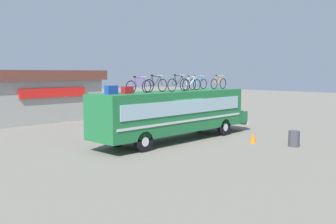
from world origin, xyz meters
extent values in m
plane|color=slate|center=(0.00, 0.00, 0.00)|extent=(120.00, 120.00, 0.00)
cube|color=#1E6B38|center=(0.00, 0.00, 1.73)|extent=(10.54, 2.34, 2.29)
cube|color=#1E6B38|center=(5.77, 0.00, 0.96)|extent=(0.99, 2.15, 0.75)
cube|color=#99B7C6|center=(0.00, -1.18, 2.05)|extent=(9.70, 0.04, 0.76)
cube|color=#99B7C6|center=(0.00, 1.18, 2.05)|extent=(9.70, 0.04, 0.76)
cube|color=silver|center=(0.00, -1.19, 1.28)|extent=(10.12, 0.03, 0.12)
cube|color=silver|center=(0.00, 1.19, 1.28)|extent=(10.12, 0.03, 0.12)
cube|color=silver|center=(6.32, 0.00, 0.51)|extent=(0.16, 2.22, 0.24)
cylinder|color=black|center=(3.58, -1.03, 0.52)|extent=(1.04, 0.28, 1.04)
cylinder|color=silver|center=(3.58, -1.03, 0.52)|extent=(0.47, 0.30, 0.47)
cylinder|color=black|center=(3.58, 1.03, 0.52)|extent=(1.04, 0.28, 1.04)
cylinder|color=silver|center=(3.58, 1.03, 0.52)|extent=(0.47, 0.30, 0.47)
cylinder|color=black|center=(-3.27, -1.03, 0.52)|extent=(1.04, 0.28, 1.04)
cylinder|color=silver|center=(-3.27, -1.03, 0.52)|extent=(0.47, 0.30, 0.47)
cylinder|color=black|center=(-3.27, 1.03, 0.52)|extent=(1.04, 0.28, 1.04)
cylinder|color=silver|center=(-3.27, 1.03, 0.52)|extent=(0.47, 0.30, 0.47)
cube|color=#193899|center=(-4.30, 0.16, 3.09)|extent=(0.61, 0.34, 0.42)
cube|color=maroon|center=(-3.50, -0.11, 3.06)|extent=(0.56, 0.33, 0.36)
torus|color=black|center=(-3.32, -0.19, 3.21)|extent=(0.66, 0.04, 0.66)
torus|color=black|center=(-2.25, -0.19, 3.21)|extent=(0.66, 0.04, 0.66)
cylinder|color=purple|center=(-3.00, -0.19, 3.46)|extent=(0.21, 0.04, 0.47)
cylinder|color=purple|center=(-2.68, -0.19, 3.44)|extent=(0.50, 0.04, 0.45)
cylinder|color=purple|center=(-2.77, -0.19, 3.67)|extent=(0.65, 0.04, 0.07)
cylinder|color=purple|center=(-3.12, -0.19, 3.22)|extent=(0.41, 0.03, 0.05)
cylinder|color=purple|center=(-3.21, -0.19, 3.45)|extent=(0.26, 0.03, 0.49)
cylinder|color=purple|center=(-2.35, -0.19, 3.43)|extent=(0.22, 0.03, 0.46)
cylinder|color=silver|center=(-2.44, -0.19, 3.71)|extent=(0.03, 0.44, 0.03)
ellipsoid|color=black|center=(-3.09, -0.19, 3.73)|extent=(0.20, 0.08, 0.06)
torus|color=black|center=(-1.97, -0.06, 3.23)|extent=(0.71, 0.04, 0.71)
torus|color=black|center=(-0.94, -0.06, 3.23)|extent=(0.71, 0.04, 0.71)
cylinder|color=black|center=(-1.66, -0.06, 3.50)|extent=(0.20, 0.04, 0.51)
cylinder|color=black|center=(-1.35, -0.06, 3.49)|extent=(0.48, 0.04, 0.49)
cylinder|color=black|center=(-1.43, -0.06, 3.73)|extent=(0.62, 0.04, 0.07)
cylinder|color=black|center=(-1.77, -0.06, 3.24)|extent=(0.39, 0.03, 0.05)
cylinder|color=black|center=(-1.85, -0.06, 3.49)|extent=(0.25, 0.03, 0.53)
cylinder|color=black|center=(-1.03, -0.06, 3.48)|extent=(0.22, 0.03, 0.50)
cylinder|color=silver|center=(-1.12, -0.06, 3.77)|extent=(0.03, 0.44, 0.03)
ellipsoid|color=black|center=(-1.74, -0.06, 3.79)|extent=(0.20, 0.08, 0.06)
torus|color=black|center=(-0.51, -0.39, 3.24)|extent=(0.73, 0.04, 0.73)
torus|color=black|center=(0.52, -0.39, 3.24)|extent=(0.73, 0.04, 0.73)
cylinder|color=black|center=(-0.20, -0.39, 3.52)|extent=(0.20, 0.04, 0.52)
cylinder|color=black|center=(0.11, -0.39, 3.50)|extent=(0.48, 0.04, 0.50)
cylinder|color=black|center=(0.03, -0.39, 3.75)|extent=(0.62, 0.04, 0.07)
cylinder|color=black|center=(-0.31, -0.39, 3.25)|extent=(0.39, 0.03, 0.05)
cylinder|color=black|center=(-0.39, -0.39, 3.51)|extent=(0.25, 0.03, 0.54)
cylinder|color=black|center=(0.43, -0.39, 3.49)|extent=(0.21, 0.03, 0.51)
cylinder|color=silver|center=(0.33, -0.39, 3.79)|extent=(0.03, 0.44, 0.03)
ellipsoid|color=black|center=(-0.28, -0.39, 3.81)|extent=(0.20, 0.08, 0.06)
torus|color=black|center=(0.90, -0.20, 3.21)|extent=(0.66, 0.04, 0.66)
torus|color=black|center=(1.89, -0.20, 3.21)|extent=(0.66, 0.04, 0.66)
cylinder|color=white|center=(1.20, -0.20, 3.46)|extent=(0.19, 0.04, 0.47)
cylinder|color=white|center=(1.49, -0.20, 3.45)|extent=(0.46, 0.04, 0.46)
cylinder|color=white|center=(1.41, -0.20, 3.68)|extent=(0.59, 0.04, 0.07)
cylinder|color=white|center=(1.09, -0.20, 3.22)|extent=(0.38, 0.03, 0.05)
cylinder|color=white|center=(1.01, -0.20, 3.45)|extent=(0.24, 0.03, 0.49)
cylinder|color=white|center=(1.80, -0.20, 3.44)|extent=(0.21, 0.03, 0.46)
cylinder|color=silver|center=(1.71, -0.20, 3.71)|extent=(0.03, 0.44, 0.03)
ellipsoid|color=black|center=(1.12, -0.20, 3.73)|extent=(0.20, 0.08, 0.06)
torus|color=black|center=(2.18, 0.40, 3.21)|extent=(0.67, 0.04, 0.67)
torus|color=black|center=(3.28, 0.40, 3.21)|extent=(0.67, 0.04, 0.67)
cylinder|color=#197FDB|center=(2.51, 0.40, 3.47)|extent=(0.21, 0.04, 0.48)
cylinder|color=#197FDB|center=(2.84, 0.40, 3.45)|extent=(0.51, 0.04, 0.46)
cylinder|color=#197FDB|center=(2.75, 0.40, 3.69)|extent=(0.66, 0.04, 0.07)
cylinder|color=#197FDB|center=(2.39, 0.40, 3.22)|extent=(0.42, 0.03, 0.05)
cylinder|color=#197FDB|center=(2.30, 0.40, 3.46)|extent=(0.27, 0.03, 0.50)
cylinder|color=#197FDB|center=(3.18, 0.40, 3.44)|extent=(0.23, 0.03, 0.47)
cylinder|color=silver|center=(3.08, 0.40, 3.72)|extent=(0.03, 0.44, 0.03)
ellipsoid|color=black|center=(2.42, 0.40, 3.74)|extent=(0.20, 0.08, 0.06)
torus|color=black|center=(3.65, -0.18, 3.22)|extent=(0.68, 0.04, 0.68)
torus|color=black|center=(4.61, -0.18, 3.22)|extent=(0.68, 0.04, 0.68)
cylinder|color=orange|center=(3.94, -0.18, 3.47)|extent=(0.19, 0.04, 0.48)
cylinder|color=orange|center=(4.23, -0.18, 3.46)|extent=(0.45, 0.04, 0.46)
cylinder|color=orange|center=(4.15, -0.18, 3.69)|extent=(0.58, 0.04, 0.07)
cylinder|color=orange|center=(3.83, -0.18, 3.23)|extent=(0.37, 0.03, 0.05)
cylinder|color=orange|center=(3.75, -0.18, 3.46)|extent=(0.24, 0.03, 0.50)
cylinder|color=orange|center=(4.52, -0.18, 3.45)|extent=(0.20, 0.03, 0.47)
cylinder|color=silver|center=(4.44, -0.18, 3.73)|extent=(0.03, 0.44, 0.03)
ellipsoid|color=black|center=(3.86, -0.18, 3.75)|extent=(0.20, 0.08, 0.06)
cube|color=#9E9E99|center=(-0.89, 15.92, 1.67)|extent=(9.20, 8.13, 3.33)
cube|color=brown|center=(-0.89, 15.92, 3.73)|extent=(9.94, 8.79, 0.79)
cube|color=red|center=(-0.89, 11.75, 2.40)|extent=(5.52, 0.16, 0.70)
cylinder|color=#3F3F47|center=(3.20, -5.83, 0.43)|extent=(0.58, 0.58, 0.85)
cone|color=orange|center=(2.65, -3.67, 0.27)|extent=(0.40, 0.40, 0.54)
camera|label=1|loc=(-15.72, -14.62, 3.93)|focal=40.18mm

